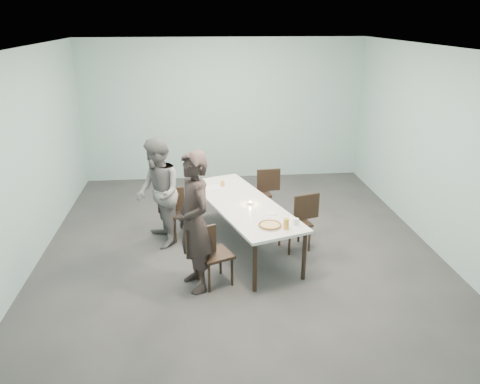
{
  "coord_description": "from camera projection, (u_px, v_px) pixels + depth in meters",
  "views": [
    {
      "loc": [
        -0.62,
        -6.47,
        3.41
      ],
      "look_at": [
        0.0,
        -0.14,
        1.0
      ],
      "focal_mm": 35.0,
      "sensor_mm": 36.0,
      "label": 1
    }
  ],
  "objects": [
    {
      "name": "ground",
      "position": [
        239.0,
        249.0,
        7.29
      ],
      "size": [
        7.0,
        7.0,
        0.0
      ],
      "primitive_type": "plane",
      "color": "#333335",
      "rests_on": "ground"
    },
    {
      "name": "room_shell",
      "position": [
        239.0,
        120.0,
        6.57
      ],
      "size": [
        6.02,
        7.02,
        3.01
      ],
      "color": "#9AC0C2",
      "rests_on": "ground"
    },
    {
      "name": "table",
      "position": [
        242.0,
        206.0,
        7.11
      ],
      "size": [
        1.67,
        2.75,
        0.75
      ],
      "rotation": [
        0.0,
        0.0,
        0.32
      ],
      "color": "white",
      "rests_on": "ground"
    },
    {
      "name": "chair_near_left",
      "position": [
        209.0,
        251.0,
        6.15
      ],
      "size": [
        0.65,
        0.55,
        0.87
      ],
      "rotation": [
        0.0,
        0.0,
        0.42
      ],
      "color": "black",
      "rests_on": "ground"
    },
    {
      "name": "chair_far_left",
      "position": [
        178.0,
        209.0,
        7.49
      ],
      "size": [
        0.64,
        0.49,
        0.87
      ],
      "rotation": [
        0.0,
        0.0,
        0.19
      ],
      "color": "black",
      "rests_on": "ground"
    },
    {
      "name": "chair_near_right",
      "position": [
        300.0,
        218.0,
        7.16
      ],
      "size": [
        0.65,
        0.52,
        0.87
      ],
      "rotation": [
        0.0,
        0.0,
        3.42
      ],
      "color": "black",
      "rests_on": "ground"
    },
    {
      "name": "chair_far_right",
      "position": [
        262.0,
        189.0,
        8.34
      ],
      "size": [
        0.63,
        0.45,
        0.87
      ],
      "rotation": [
        0.0,
        0.0,
        3.23
      ],
      "color": "black",
      "rests_on": "ground"
    },
    {
      "name": "diner_near",
      "position": [
        194.0,
        222.0,
        5.95
      ],
      "size": [
        0.67,
        0.8,
        1.88
      ],
      "primitive_type": "imported",
      "rotation": [
        0.0,
        0.0,
        -1.2
      ],
      "color": "black",
      "rests_on": "ground"
    },
    {
      "name": "diner_far",
      "position": [
        158.0,
        193.0,
        7.17
      ],
      "size": [
        0.85,
        0.98,
        1.71
      ],
      "primitive_type": "imported",
      "rotation": [
        0.0,
        0.0,
        -1.3
      ],
      "color": "slate",
      "rests_on": "ground"
    },
    {
      "name": "pizza",
      "position": [
        270.0,
        225.0,
        6.27
      ],
      "size": [
        0.34,
        0.34,
        0.04
      ],
      "color": "white",
      "rests_on": "table"
    },
    {
      "name": "side_plate",
      "position": [
        271.0,
        213.0,
        6.69
      ],
      "size": [
        0.18,
        0.18,
        0.01
      ],
      "primitive_type": "cylinder",
      "color": "white",
      "rests_on": "table"
    },
    {
      "name": "beer_glass",
      "position": [
        286.0,
        224.0,
        6.18
      ],
      "size": [
        0.08,
        0.08,
        0.15
      ],
      "primitive_type": "cylinder",
      "color": "gold",
      "rests_on": "table"
    },
    {
      "name": "water_tumbler",
      "position": [
        296.0,
        222.0,
        6.32
      ],
      "size": [
        0.08,
        0.08,
        0.09
      ],
      "primitive_type": "cylinder",
      "color": "silver",
      "rests_on": "table"
    },
    {
      "name": "tealight",
      "position": [
        250.0,
        203.0,
        7.01
      ],
      "size": [
        0.06,
        0.06,
        0.05
      ],
      "color": "silver",
      "rests_on": "table"
    },
    {
      "name": "amber_tumbler",
      "position": [
        223.0,
        184.0,
        7.76
      ],
      "size": [
        0.07,
        0.07,
        0.08
      ],
      "primitive_type": "cylinder",
      "color": "gold",
      "rests_on": "table"
    },
    {
      "name": "menu",
      "position": [
        211.0,
        188.0,
        7.69
      ],
      "size": [
        0.35,
        0.3,
        0.01
      ],
      "primitive_type": "cube",
      "rotation": [
        0.0,
        0.0,
        0.32
      ],
      "color": "silver",
      "rests_on": "table"
    }
  ]
}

